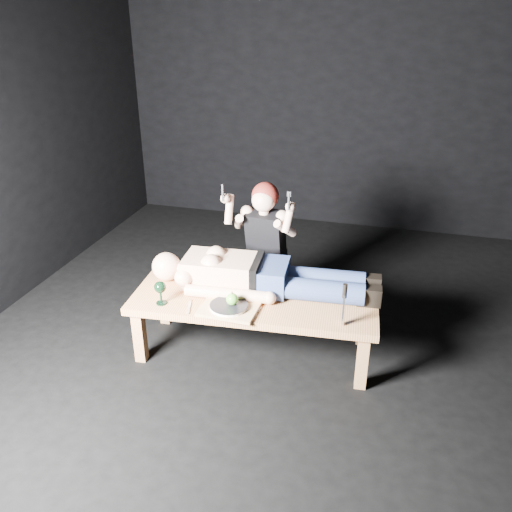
# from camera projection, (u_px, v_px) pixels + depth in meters

# --- Properties ---
(ground) EXTENTS (5.00, 5.00, 0.00)m
(ground) POSITION_uv_depth(u_px,v_px,m) (304.00, 344.00, 3.96)
(ground) COLOR black
(ground) RESTS_ON ground
(back_wall) EXTENTS (5.00, 0.00, 5.00)m
(back_wall) POSITION_uv_depth(u_px,v_px,m) (354.00, 89.00, 5.48)
(back_wall) COLOR black
(back_wall) RESTS_ON ground
(table) EXTENTS (1.75, 0.77, 0.45)m
(table) POSITION_uv_depth(u_px,v_px,m) (254.00, 325.00, 3.78)
(table) COLOR tan
(table) RESTS_ON ground
(lying_man) EXTENTS (1.80, 0.67, 0.27)m
(lying_man) POSITION_uv_depth(u_px,v_px,m) (265.00, 272.00, 3.74)
(lying_man) COLOR #D6A785
(lying_man) RESTS_ON table
(kneeling_woman) EXTENTS (0.67, 0.74, 1.15)m
(kneeling_woman) POSITION_uv_depth(u_px,v_px,m) (269.00, 245.00, 4.19)
(kneeling_woman) COLOR black
(kneeling_woman) RESTS_ON ground
(serving_tray) EXTENTS (0.39, 0.29, 0.02)m
(serving_tray) POSITION_uv_depth(u_px,v_px,m) (229.00, 309.00, 3.53)
(serving_tray) COLOR tan
(serving_tray) RESTS_ON table
(plate) EXTENTS (0.26, 0.26, 0.02)m
(plate) POSITION_uv_depth(u_px,v_px,m) (229.00, 306.00, 3.52)
(plate) COLOR white
(plate) RESTS_ON serving_tray
(apple) EXTENTS (0.08, 0.08, 0.08)m
(apple) POSITION_uv_depth(u_px,v_px,m) (232.00, 299.00, 3.50)
(apple) COLOR #44941B
(apple) RESTS_ON plate
(goblet) EXTENTS (0.09, 0.09, 0.17)m
(goblet) POSITION_uv_depth(u_px,v_px,m) (161.00, 293.00, 3.57)
(goblet) COLOR black
(goblet) RESTS_ON table
(fork_flat) EXTENTS (0.07, 0.18, 0.01)m
(fork_flat) POSITION_uv_depth(u_px,v_px,m) (189.00, 307.00, 3.57)
(fork_flat) COLOR #B2B2B7
(fork_flat) RESTS_ON table
(knife_flat) EXTENTS (0.07, 0.18, 0.01)m
(knife_flat) POSITION_uv_depth(u_px,v_px,m) (253.00, 314.00, 3.48)
(knife_flat) COLOR #B2B2B7
(knife_flat) RESTS_ON table
(spoon_flat) EXTENTS (0.14, 0.14, 0.01)m
(spoon_flat) POSITION_uv_depth(u_px,v_px,m) (251.00, 306.00, 3.57)
(spoon_flat) COLOR #B2B2B7
(spoon_flat) RESTS_ON table
(carving_knife) EXTENTS (0.04, 0.04, 0.30)m
(carving_knife) POSITION_uv_depth(u_px,v_px,m) (344.00, 305.00, 3.31)
(carving_knife) COLOR #B2B2B7
(carving_knife) RESTS_ON table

